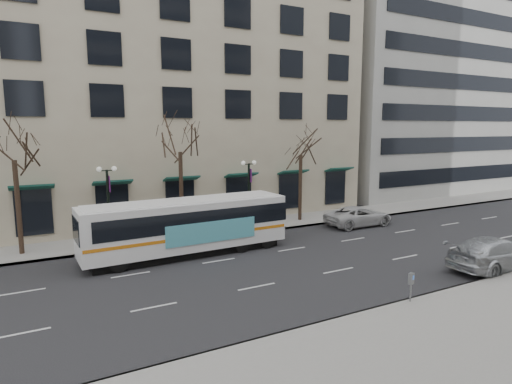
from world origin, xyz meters
TOP-DOWN VIEW (x-y plane):
  - ground at (0.00, 0.00)m, footprint 160.00×160.00m
  - sidewalk_far at (5.00, 9.00)m, footprint 80.00×4.00m
  - building_hotel at (-2.00, 21.00)m, footprint 40.00×20.00m
  - building_office at (32.00, 21.00)m, footprint 25.00×20.00m
  - tree_far_left at (-10.00, 8.80)m, footprint 3.60×3.60m
  - tree_far_mid at (0.00, 8.80)m, footprint 3.60×3.60m
  - tree_far_right at (10.00, 8.80)m, footprint 3.60×3.60m
  - lamp_post_left at (-4.99, 8.20)m, footprint 1.22×0.45m
  - lamp_post_right at (5.01, 8.20)m, footprint 1.22×0.45m
  - city_bus at (-1.08, 4.32)m, footprint 12.46×3.09m
  - silver_car at (12.67, -6.04)m, footprint 5.98×2.46m
  - white_pickup at (13.20, 5.38)m, footprint 5.53×2.64m
  - pay_station at (4.87, -7.30)m, footprint 0.32×0.26m

SIDE VIEW (x-z plane):
  - ground at x=0.00m, z-range 0.00..0.00m
  - sidewalk_far at x=5.00m, z-range 0.00..0.15m
  - white_pickup at x=13.20m, z-range 0.00..1.52m
  - silver_car at x=12.67m, z-range 0.00..1.73m
  - pay_station at x=4.87m, z-range 0.43..1.71m
  - city_bus at x=-1.08m, z-range 0.16..3.51m
  - lamp_post_left at x=-4.99m, z-range 0.34..5.55m
  - lamp_post_right at x=5.01m, z-range 0.34..5.55m
  - tree_far_right at x=10.00m, z-range 2.39..10.45m
  - tree_far_left at x=-10.00m, z-range 2.53..10.87m
  - tree_far_mid at x=0.00m, z-range 2.63..11.18m
  - building_hotel at x=-2.00m, z-range 0.00..24.00m
  - building_office at x=32.00m, z-range 0.00..35.00m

